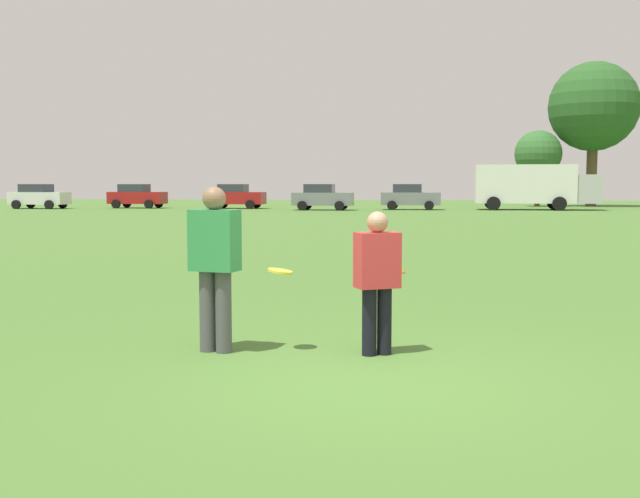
{
  "coord_description": "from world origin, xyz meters",
  "views": [
    {
      "loc": [
        0.46,
        -6.79,
        1.79
      ],
      "look_at": [
        -0.72,
        1.76,
        1.06
      ],
      "focal_mm": 42.49,
      "sensor_mm": 36.0,
      "label": 1
    }
  ],
  "objects_px": {
    "traffic_cone": "(396,262)",
    "parked_car_mid_left": "(137,196)",
    "player_thrower": "(215,259)",
    "parked_car_near_right": "(410,197)",
    "box_truck": "(534,185)",
    "parked_car_near_left": "(39,196)",
    "player_defender": "(377,275)",
    "parked_car_center": "(236,196)",
    "parked_car_mid_right": "(322,197)",
    "frisbee": "(280,271)"
  },
  "relations": [
    {
      "from": "traffic_cone",
      "to": "parked_car_mid_right",
      "type": "height_order",
      "value": "parked_car_mid_right"
    },
    {
      "from": "traffic_cone",
      "to": "parked_car_near_right",
      "type": "height_order",
      "value": "parked_car_near_right"
    },
    {
      "from": "parked_car_near_left",
      "to": "parked_car_center",
      "type": "height_order",
      "value": "same"
    },
    {
      "from": "parked_car_near_right",
      "to": "box_truck",
      "type": "relative_size",
      "value": 0.5
    },
    {
      "from": "player_thrower",
      "to": "parked_car_near_right",
      "type": "bearing_deg",
      "value": 88.54
    },
    {
      "from": "parked_car_near_left",
      "to": "parked_car_near_right",
      "type": "bearing_deg",
      "value": 3.25
    },
    {
      "from": "parked_car_near_left",
      "to": "parked_car_center",
      "type": "bearing_deg",
      "value": 9.63
    },
    {
      "from": "parked_car_near_left",
      "to": "parked_car_center",
      "type": "relative_size",
      "value": 1.0
    },
    {
      "from": "parked_car_near_right",
      "to": "parked_car_near_left",
      "type": "bearing_deg",
      "value": -176.75
    },
    {
      "from": "parked_car_center",
      "to": "player_thrower",
      "type": "bearing_deg",
      "value": -76.05
    },
    {
      "from": "player_defender",
      "to": "box_truck",
      "type": "relative_size",
      "value": 0.18
    },
    {
      "from": "parked_car_center",
      "to": "traffic_cone",
      "type": "bearing_deg",
      "value": -71.38
    },
    {
      "from": "frisbee",
      "to": "parked_car_mid_left",
      "type": "xyz_separation_m",
      "value": [
        -20.26,
        47.47,
        0.06
      ]
    },
    {
      "from": "parked_car_mid_left",
      "to": "box_truck",
      "type": "xyz_separation_m",
      "value": [
        29.41,
        -0.31,
        0.83
      ]
    },
    {
      "from": "player_thrower",
      "to": "parked_car_mid_left",
      "type": "bearing_deg",
      "value": 112.36
    },
    {
      "from": "player_thrower",
      "to": "parked_car_center",
      "type": "xyz_separation_m",
      "value": [
        -11.83,
        47.62,
        -0.07
      ]
    },
    {
      "from": "parked_car_near_left",
      "to": "player_thrower",
      "type": "bearing_deg",
      "value": -59.85
    },
    {
      "from": "player_thrower",
      "to": "frisbee",
      "type": "height_order",
      "value": "player_thrower"
    },
    {
      "from": "player_defender",
      "to": "parked_car_center",
      "type": "xyz_separation_m",
      "value": [
        -13.55,
        47.53,
        0.08
      ]
    },
    {
      "from": "box_truck",
      "to": "parked_car_mid_left",
      "type": "bearing_deg",
      "value": 179.4
    },
    {
      "from": "parked_car_center",
      "to": "player_defender",
      "type": "bearing_deg",
      "value": -74.08
    },
    {
      "from": "parked_car_mid_left",
      "to": "parked_car_near_right",
      "type": "xyz_separation_m",
      "value": [
        20.77,
        -0.86,
        0.0
      ]
    },
    {
      "from": "frisbee",
      "to": "parked_car_mid_left",
      "type": "height_order",
      "value": "parked_car_mid_left"
    },
    {
      "from": "traffic_cone",
      "to": "parked_car_mid_left",
      "type": "height_order",
      "value": "parked_car_mid_left"
    },
    {
      "from": "frisbee",
      "to": "parked_car_near_right",
      "type": "xyz_separation_m",
      "value": [
        0.51,
        46.61,
        0.06
      ]
    },
    {
      "from": "parked_car_mid_left",
      "to": "parked_car_near_left",
      "type": "bearing_deg",
      "value": -160.07
    },
    {
      "from": "player_thrower",
      "to": "parked_car_mid_right",
      "type": "distance_m",
      "value": 45.24
    },
    {
      "from": "parked_car_mid_right",
      "to": "frisbee",
      "type": "bearing_deg",
      "value": -82.86
    },
    {
      "from": "parked_car_center",
      "to": "parked_car_near_right",
      "type": "relative_size",
      "value": 1.0
    },
    {
      "from": "parked_car_near_right",
      "to": "parked_car_center",
      "type": "bearing_deg",
      "value": 176.09
    },
    {
      "from": "player_defender",
      "to": "frisbee",
      "type": "xyz_separation_m",
      "value": [
        -1.04,
        0.03,
        0.02
      ]
    },
    {
      "from": "parked_car_mid_right",
      "to": "traffic_cone",
      "type": "bearing_deg",
      "value": -80.01
    },
    {
      "from": "parked_car_near_left",
      "to": "parked_car_center",
      "type": "xyz_separation_m",
      "value": [
        14.41,
        2.45,
        0.0
      ]
    },
    {
      "from": "parked_car_near_left",
      "to": "box_truck",
      "type": "height_order",
      "value": "box_truck"
    },
    {
      "from": "parked_car_mid_right",
      "to": "parked_car_mid_left",
      "type": "bearing_deg",
      "value": 169.85
    },
    {
      "from": "parked_car_near_right",
      "to": "frisbee",
      "type": "bearing_deg",
      "value": -90.62
    },
    {
      "from": "parked_car_center",
      "to": "parked_car_mid_right",
      "type": "height_order",
      "value": "same"
    },
    {
      "from": "player_defender",
      "to": "parked_car_center",
      "type": "bearing_deg",
      "value": 105.92
    },
    {
      "from": "player_thrower",
      "to": "parked_car_mid_left",
      "type": "relative_size",
      "value": 0.42
    },
    {
      "from": "parked_car_near_left",
      "to": "parked_car_near_right",
      "type": "distance_m",
      "value": 27.48
    },
    {
      "from": "player_thrower",
      "to": "parked_car_mid_right",
      "type": "height_order",
      "value": "parked_car_mid_right"
    },
    {
      "from": "player_thrower",
      "to": "parked_car_near_left",
      "type": "height_order",
      "value": "parked_car_near_left"
    },
    {
      "from": "frisbee",
      "to": "box_truck",
      "type": "bearing_deg",
      "value": 79.02
    },
    {
      "from": "player_defender",
      "to": "box_truck",
      "type": "distance_m",
      "value": 47.9
    },
    {
      "from": "player_defender",
      "to": "parked_car_near_right",
      "type": "bearing_deg",
      "value": 90.65
    },
    {
      "from": "frisbee",
      "to": "player_thrower",
      "type": "bearing_deg",
      "value": -169.66
    },
    {
      "from": "player_thrower",
      "to": "frisbee",
      "type": "xyz_separation_m",
      "value": [
        0.68,
        0.12,
        -0.13
      ]
    },
    {
      "from": "player_defender",
      "to": "traffic_cone",
      "type": "bearing_deg",
      "value": 90.54
    },
    {
      "from": "player_thrower",
      "to": "parked_car_near_left",
      "type": "distance_m",
      "value": 52.25
    },
    {
      "from": "parked_car_center",
      "to": "parked_car_near_right",
      "type": "xyz_separation_m",
      "value": [
        13.02,
        -0.89,
        0.0
      ]
    }
  ]
}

